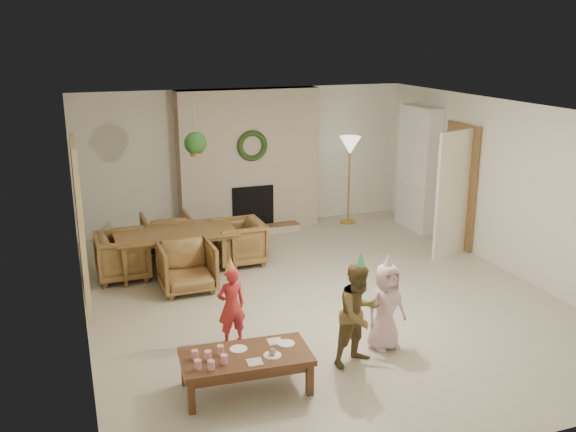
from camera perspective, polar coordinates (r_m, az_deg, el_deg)
name	(u,v)px	position (r m, az deg, el deg)	size (l,w,h in m)	color
floor	(319,296)	(8.60, 2.80, -7.25)	(7.00, 7.00, 0.00)	#B7B29E
ceiling	(322,110)	(7.94, 3.05, 9.53)	(7.00, 7.00, 0.00)	white
wall_back	(246,158)	(11.41, -3.84, 5.22)	(7.00, 7.00, 0.00)	silver
wall_front	(489,318)	(5.32, 17.66, -8.74)	(7.00, 7.00, 0.00)	silver
wall_left	(77,231)	(7.60, -18.49, -1.26)	(7.00, 7.00, 0.00)	silver
wall_right	(511,189)	(9.71, 19.53, 2.35)	(7.00, 7.00, 0.00)	silver
fireplace_mass	(249,160)	(11.22, -3.55, 5.04)	(2.50, 0.40, 2.50)	#5D2918
fireplace_hearth	(256,230)	(11.19, -2.95, -1.28)	(1.60, 0.30, 0.12)	#5C3019
fireplace_firebox	(252,206)	(11.24, -3.23, 0.86)	(0.75, 0.12, 0.75)	black
fireplace_wreath	(252,146)	(10.95, -3.24, 6.36)	(0.54, 0.54, 0.10)	#1C3614
floor_lamp_base	(348,222)	(11.87, 5.44, -0.52)	(0.30, 0.30, 0.03)	gold
floor_lamp_post	(349,183)	(11.68, 5.54, 2.97)	(0.03, 0.03, 1.46)	gold
floor_lamp_shade	(350,145)	(11.54, 5.63, 6.37)	(0.39, 0.39, 0.32)	beige
bookshelf_carcass	(418,169)	(11.48, 11.68, 4.22)	(0.30, 1.00, 2.20)	white
bookshelf_shelf_a	(415,204)	(11.62, 11.42, 1.08)	(0.30, 0.92, 0.03)	white
bookshelf_shelf_b	(416,182)	(11.52, 11.53, 3.00)	(0.30, 0.92, 0.03)	white
bookshelf_shelf_c	(418,160)	(11.44, 11.64, 4.95)	(0.30, 0.92, 0.03)	white
bookshelf_shelf_d	(419,138)	(11.37, 11.75, 6.92)	(0.30, 0.92, 0.03)	white
books_row_lower	(419,198)	(11.45, 11.75, 1.56)	(0.20, 0.40, 0.24)	#AD4320
books_row_mid	(414,174)	(11.52, 11.35, 3.72)	(0.20, 0.44, 0.24)	navy
books_row_upper	(420,154)	(11.32, 11.85, 5.49)	(0.20, 0.36, 0.22)	gold
door_frame	(460,186)	(10.66, 15.25, 2.63)	(0.05, 0.86, 2.04)	brown
door_leaf	(453,195)	(10.15, 14.68, 1.88)	(0.05, 0.80, 2.00)	beige
curtain_panel	(80,225)	(7.79, -18.24, -0.82)	(0.06, 1.20, 2.00)	beige
dining_table	(176,252)	(9.49, -10.06, -3.19)	(1.75, 0.98, 0.61)	brown
dining_chair_near	(187,267)	(8.77, -9.10, -4.57)	(0.73, 0.75, 0.68)	brown
dining_chair_far	(167,235)	(10.20, -10.90, -1.67)	(0.73, 0.75, 0.68)	brown
dining_chair_left	(123,256)	(9.38, -14.69, -3.51)	(0.73, 0.75, 0.68)	brown
dining_chair_right	(239,242)	(9.69, -4.49, -2.38)	(0.73, 0.75, 0.68)	brown
hanging_plant_cord	(195,127)	(9.04, -8.43, 7.96)	(0.01, 0.01, 0.70)	tan
hanging_plant_pot	(196,152)	(9.10, -8.33, 5.78)	(0.16, 0.16, 0.12)	brown
hanging_plant_foliage	(195,143)	(9.08, -8.37, 6.52)	(0.32, 0.32, 0.32)	#194416
coffee_table_top	(246,357)	(6.36, -3.83, -12.58)	(1.27, 0.64, 0.06)	#55321C
coffee_table_apron	(246,363)	(6.40, -3.82, -13.11)	(1.18, 0.54, 0.08)	#55321C
coffee_leg_fl	(191,397)	(6.16, -8.72, -15.89)	(0.07, 0.07, 0.33)	#55321C
coffee_leg_fr	(310,379)	(6.37, 1.97, -14.53)	(0.07, 0.07, 0.33)	#55321C
coffee_leg_bl	(184,370)	(6.61, -9.33, -13.55)	(0.07, 0.07, 0.33)	#55321C
coffee_leg_br	(295,354)	(6.80, 0.60, -12.39)	(0.07, 0.07, 0.33)	#55321C
cup_a	(198,364)	(6.13, -8.14, -13.12)	(0.07, 0.07, 0.09)	white
cup_b	(195,354)	(6.30, -8.40, -12.27)	(0.07, 0.07, 0.09)	white
cup_c	(211,365)	(6.10, -6.95, -13.23)	(0.07, 0.07, 0.09)	white
cup_d	(208,355)	(6.27, -7.25, -12.37)	(0.07, 0.07, 0.09)	white
cup_e	(224,359)	(6.19, -5.79, -12.74)	(0.07, 0.07, 0.09)	white
cup_f	(221,350)	(6.36, -6.11, -11.91)	(0.07, 0.07, 0.09)	white
plate_a	(238,349)	(6.44, -4.50, -11.88)	(0.18, 0.18, 0.01)	white
plate_b	(272,355)	(6.31, -1.42, -12.45)	(0.18, 0.18, 0.01)	white
plate_c	(286,343)	(6.52, -0.16, -11.44)	(0.18, 0.18, 0.01)	white
food_scoop	(272,352)	(6.29, -1.42, -12.15)	(0.07, 0.07, 0.07)	tan
napkin_left	(255,362)	(6.21, -3.03, -13.02)	(0.15, 0.15, 0.01)	#E4A8C0
napkin_right	(275,341)	(6.57, -1.19, -11.24)	(0.15, 0.15, 0.01)	#E4A8C0
child_red	(231,306)	(7.21, -5.14, -8.10)	(0.34, 0.22, 0.92)	#B02527
party_hat_red	(230,264)	(7.02, -5.24, -4.37)	(0.13, 0.13, 0.17)	gold
child_plaid	(359,314)	(6.79, 6.43, -8.78)	(0.55, 0.43, 1.13)	brown
party_hat_plaid	(361,260)	(6.55, 6.60, -3.95)	(0.13, 0.13, 0.19)	#53C373
child_pink	(386,307)	(7.16, 8.83, -8.09)	(0.49, 0.32, 1.00)	beige
party_hat_pink	(388,261)	(6.95, 9.02, -4.03)	(0.13, 0.13, 0.18)	silver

